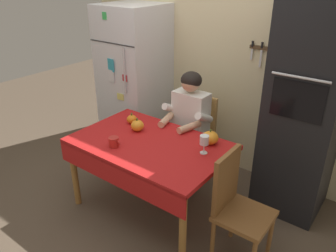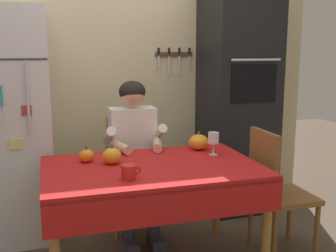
{
  "view_description": "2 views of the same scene",
  "coord_description": "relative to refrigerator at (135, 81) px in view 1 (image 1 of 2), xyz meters",
  "views": [
    {
      "loc": [
        1.72,
        -1.9,
        2.17
      ],
      "look_at": [
        0.09,
        0.25,
        0.87
      ],
      "focal_mm": 35.55,
      "sensor_mm": 36.0,
      "label": 1
    },
    {
      "loc": [
        -0.65,
        -2.41,
        1.49
      ],
      "look_at": [
        0.13,
        0.15,
        0.99
      ],
      "focal_mm": 43.8,
      "sensor_mm": 36.0,
      "label": 2
    }
  ],
  "objects": [
    {
      "name": "wine_glass",
      "position": [
        1.44,
        -0.73,
        -0.04
      ],
      "size": [
        0.08,
        0.08,
        0.17
      ],
      "color": "white",
      "rests_on": "dining_table"
    },
    {
      "name": "refrigerator",
      "position": [
        0.0,
        0.0,
        0.0
      ],
      "size": [
        0.68,
        0.71,
        1.8
      ],
      "color": "silver",
      "rests_on": "ground"
    },
    {
      "name": "chair_behind_person",
      "position": [
        0.96,
        -0.09,
        -0.39
      ],
      "size": [
        0.4,
        0.4,
        0.93
      ],
      "color": "tan",
      "rests_on": "ground"
    },
    {
      "name": "pumpkin_large",
      "position": [
        0.55,
        -0.66,
        -0.12
      ],
      "size": [
        0.1,
        0.1,
        0.11
      ],
      "color": "orange",
      "rests_on": "dining_table"
    },
    {
      "name": "seated_person",
      "position": [
        0.96,
        -0.28,
        -0.16
      ],
      "size": [
        0.47,
        0.55,
        1.25
      ],
      "color": "#38384C",
      "rests_on": "ground"
    },
    {
      "name": "back_wall_assembly",
      "position": [
        1.0,
        0.39,
        0.4
      ],
      "size": [
        3.7,
        0.13,
        2.6
      ],
      "color": "beige",
      "rests_on": "ground"
    },
    {
      "name": "pumpkin_medium",
      "position": [
        0.71,
        -0.75,
        -0.11
      ],
      "size": [
        0.13,
        0.13,
        0.13
      ],
      "color": "orange",
      "rests_on": "dining_table"
    },
    {
      "name": "ground_plane",
      "position": [
        0.95,
        -0.96,
        -0.9
      ],
      "size": [
        10.0,
        10.0,
        0.0
      ],
      "primitive_type": "plane",
      "color": "brown",
      "rests_on": "ground"
    },
    {
      "name": "pumpkin_small",
      "position": [
        1.39,
        -0.56,
        -0.1
      ],
      "size": [
        0.15,
        0.15,
        0.14
      ],
      "color": "orange",
      "rests_on": "dining_table"
    },
    {
      "name": "chair_right_side",
      "position": [
        1.85,
        -0.91,
        -0.39
      ],
      "size": [
        0.4,
        0.4,
        0.93
      ],
      "color": "brown",
      "rests_on": "ground"
    },
    {
      "name": "coffee_mug",
      "position": [
        0.75,
        -1.11,
        -0.12
      ],
      "size": [
        0.12,
        0.09,
        0.09
      ],
      "color": "#B2231E",
      "rests_on": "dining_table"
    },
    {
      "name": "wall_oven",
      "position": [
        2.0,
        0.04,
        0.15
      ],
      "size": [
        0.6,
        0.64,
        2.1
      ],
      "color": "black",
      "rests_on": "ground"
    },
    {
      "name": "dining_table",
      "position": [
        0.95,
        -0.88,
        -0.24
      ],
      "size": [
        1.4,
        0.9,
        0.74
      ],
      "color": "#9E6B33",
      "rests_on": "ground"
    }
  ]
}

